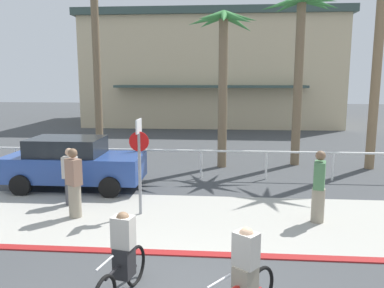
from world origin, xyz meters
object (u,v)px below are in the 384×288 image
at_px(stop_sign_bike_lane, 139,153).
at_px(palm_tree_1, 224,49).
at_px(pedestrian_0, 74,186).
at_px(pedestrian_2, 70,179).
at_px(palm_tree_0, 95,14).
at_px(pedestrian_1, 319,189).
at_px(cyclist_black_0, 123,258).
at_px(palm_tree_3, 381,2).
at_px(palm_tree_2, 300,34).
at_px(cyclist_red_1, 243,278).
at_px(car_blue_1, 73,163).

height_order(stop_sign_bike_lane, palm_tree_1, palm_tree_1).
distance_m(pedestrian_0, pedestrian_2, 1.15).
relative_size(palm_tree_0, pedestrian_0, 4.69).
height_order(palm_tree_1, pedestrian_0, palm_tree_1).
bearing_deg(pedestrian_1, cyclist_black_0, -136.81).
bearing_deg(pedestrian_0, palm_tree_3, 33.69).
xyz_separation_m(palm_tree_0, palm_tree_2, (9.09, -2.22, -1.22)).
distance_m(palm_tree_3, cyclist_red_1, 13.18).
xyz_separation_m(cyclist_red_1, pedestrian_2, (-4.66, 5.13, 0.07)).
bearing_deg(palm_tree_0, stop_sign_bike_lane, -66.02).
bearing_deg(palm_tree_1, pedestrian_2, -129.18).
bearing_deg(stop_sign_bike_lane, cyclist_black_0, -81.97).
bearing_deg(pedestrian_0, cyclist_black_0, -58.59).
bearing_deg(cyclist_red_1, cyclist_black_0, 165.67).
relative_size(cyclist_black_0, pedestrian_0, 0.97).
distance_m(palm_tree_3, pedestrian_0, 12.84).
relative_size(palm_tree_3, cyclist_black_0, 4.83).
xyz_separation_m(stop_sign_bike_lane, palm_tree_0, (-3.92, 8.82, 4.85)).
bearing_deg(pedestrian_2, palm_tree_1, 50.82).
bearing_deg(stop_sign_bike_lane, cyclist_red_1, -60.72).
xyz_separation_m(cyclist_black_0, pedestrian_0, (-2.20, 3.61, 0.17)).
distance_m(palm_tree_1, car_blue_1, 7.17).
relative_size(stop_sign_bike_lane, pedestrian_1, 1.39).
bearing_deg(pedestrian_1, car_blue_1, 161.00).
bearing_deg(cyclist_black_0, pedestrian_1, 43.19).
xyz_separation_m(palm_tree_1, pedestrian_0, (-3.78, -6.29, -3.85)).
relative_size(palm_tree_1, pedestrian_2, 3.73).
height_order(palm_tree_0, cyclist_black_0, palm_tree_0).
bearing_deg(cyclist_red_1, palm_tree_2, 76.47).
xyz_separation_m(palm_tree_2, cyclist_red_1, (-2.66, -11.07, -4.61)).
relative_size(car_blue_1, pedestrian_1, 2.38).
bearing_deg(cyclist_black_0, palm_tree_3, 53.45).
bearing_deg(palm_tree_0, cyclist_black_0, -70.68).
distance_m(pedestrian_1, pedestrian_2, 6.78).
bearing_deg(palm_tree_0, pedestrian_1, -46.79).
xyz_separation_m(palm_tree_1, cyclist_red_1, (0.37, -10.39, -4.02)).
distance_m(cyclist_red_1, pedestrian_1, 4.73).
distance_m(palm_tree_0, car_blue_1, 8.73).
bearing_deg(car_blue_1, pedestrian_2, -71.57).
xyz_separation_m(cyclist_black_0, pedestrian_1, (4.00, 3.76, 0.17)).
distance_m(palm_tree_0, cyclist_red_1, 15.87).
distance_m(cyclist_red_1, pedestrian_2, 6.93).
bearing_deg(pedestrian_1, palm_tree_3, 61.30).
xyz_separation_m(stop_sign_bike_lane, cyclist_black_0, (0.56, -3.97, -0.98)).
xyz_separation_m(stop_sign_bike_lane, cyclist_red_1, (2.50, -4.47, -0.98)).
bearing_deg(palm_tree_2, pedestrian_2, -140.94).
bearing_deg(cyclist_black_0, palm_tree_2, 66.45).
bearing_deg(palm_tree_1, palm_tree_0, 154.44).
distance_m(palm_tree_2, cyclist_black_0, 12.42).
distance_m(palm_tree_1, pedestrian_0, 8.28).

